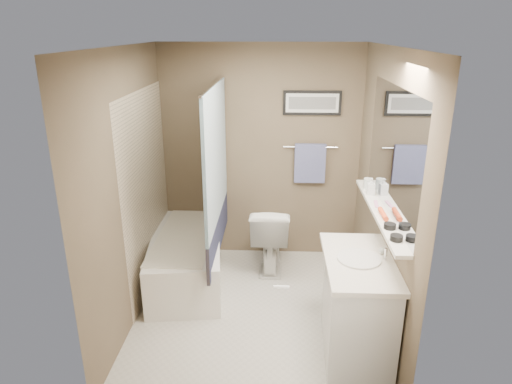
{
  "coord_description": "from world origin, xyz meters",
  "views": [
    {
      "loc": [
        0.18,
        -3.68,
        2.53
      ],
      "look_at": [
        0.0,
        0.15,
        1.15
      ],
      "focal_mm": 32.0,
      "sensor_mm": 36.0,
      "label": 1
    }
  ],
  "objects_px": {
    "glass_jar": "(368,184)",
    "candle_bowl_far": "(390,226)",
    "toilet": "(270,236)",
    "candle_bowl_near": "(396,238)",
    "hair_brush_front": "(383,214)",
    "bathtub": "(187,258)",
    "soap_bottle": "(371,186)",
    "vanity": "(357,308)"
  },
  "relations": [
    {
      "from": "glass_jar",
      "to": "candle_bowl_far",
      "type": "bearing_deg",
      "value": -90.0
    },
    {
      "from": "toilet",
      "to": "candle_bowl_near",
      "type": "height_order",
      "value": "candle_bowl_near"
    },
    {
      "from": "toilet",
      "to": "hair_brush_front",
      "type": "relative_size",
      "value": 3.38
    },
    {
      "from": "candle_bowl_near",
      "to": "glass_jar",
      "type": "distance_m",
      "value": 1.1
    },
    {
      "from": "hair_brush_front",
      "to": "toilet",
      "type": "bearing_deg",
      "value": 128.12
    },
    {
      "from": "bathtub",
      "to": "toilet",
      "type": "xyz_separation_m",
      "value": [
        0.87,
        0.32,
        0.12
      ]
    },
    {
      "from": "bathtub",
      "to": "candle_bowl_near",
      "type": "bearing_deg",
      "value": -42.82
    },
    {
      "from": "bathtub",
      "to": "hair_brush_front",
      "type": "relative_size",
      "value": 6.82
    },
    {
      "from": "bathtub",
      "to": "candle_bowl_near",
      "type": "relative_size",
      "value": 16.67
    },
    {
      "from": "bathtub",
      "to": "soap_bottle",
      "type": "bearing_deg",
      "value": -17.55
    },
    {
      "from": "vanity",
      "to": "soap_bottle",
      "type": "relative_size",
      "value": 5.9
    },
    {
      "from": "toilet",
      "to": "hair_brush_front",
      "type": "bearing_deg",
      "value": 129.43
    },
    {
      "from": "bathtub",
      "to": "hair_brush_front",
      "type": "xyz_separation_m",
      "value": [
        1.79,
        -0.84,
        0.89
      ]
    },
    {
      "from": "vanity",
      "to": "soap_bottle",
      "type": "height_order",
      "value": "soap_bottle"
    },
    {
      "from": "candle_bowl_far",
      "to": "candle_bowl_near",
      "type": "bearing_deg",
      "value": -90.0
    },
    {
      "from": "vanity",
      "to": "glass_jar",
      "type": "relative_size",
      "value": 9.0
    },
    {
      "from": "candle_bowl_near",
      "to": "candle_bowl_far",
      "type": "height_order",
      "value": "same"
    },
    {
      "from": "hair_brush_front",
      "to": "soap_bottle",
      "type": "distance_m",
      "value": 0.52
    },
    {
      "from": "candle_bowl_near",
      "to": "vanity",
      "type": "bearing_deg",
      "value": 130.24
    },
    {
      "from": "toilet",
      "to": "candle_bowl_near",
      "type": "relative_size",
      "value": 8.26
    },
    {
      "from": "bathtub",
      "to": "toilet",
      "type": "bearing_deg",
      "value": 12.79
    },
    {
      "from": "bathtub",
      "to": "candle_bowl_far",
      "type": "distance_m",
      "value": 2.26
    },
    {
      "from": "candle_bowl_far",
      "to": "hair_brush_front",
      "type": "bearing_deg",
      "value": 90.0
    },
    {
      "from": "vanity",
      "to": "soap_bottle",
      "type": "bearing_deg",
      "value": 78.27
    },
    {
      "from": "bathtub",
      "to": "candle_bowl_near",
      "type": "height_order",
      "value": "candle_bowl_near"
    },
    {
      "from": "candle_bowl_far",
      "to": "glass_jar",
      "type": "relative_size",
      "value": 0.9
    },
    {
      "from": "candle_bowl_near",
      "to": "hair_brush_front",
      "type": "bearing_deg",
      "value": 90.0
    },
    {
      "from": "bathtub",
      "to": "toilet",
      "type": "relative_size",
      "value": 2.02
    },
    {
      "from": "candle_bowl_near",
      "to": "glass_jar",
      "type": "bearing_deg",
      "value": 90.0
    },
    {
      "from": "vanity",
      "to": "hair_brush_front",
      "type": "xyz_separation_m",
      "value": [
        0.19,
        0.22,
        0.74
      ]
    },
    {
      "from": "vanity",
      "to": "soap_bottle",
      "type": "distance_m",
      "value": 1.1
    },
    {
      "from": "vanity",
      "to": "toilet",
      "type": "bearing_deg",
      "value": 120.2
    },
    {
      "from": "bathtub",
      "to": "candle_bowl_near",
      "type": "distance_m",
      "value": 2.37
    },
    {
      "from": "vanity",
      "to": "bathtub",
      "type": "bearing_deg",
      "value": 148.91
    },
    {
      "from": "toilet",
      "to": "bathtub",
      "type": "bearing_deg",
      "value": 21.31
    },
    {
      "from": "bathtub",
      "to": "glass_jar",
      "type": "bearing_deg",
      "value": -12.85
    },
    {
      "from": "toilet",
      "to": "candle_bowl_near",
      "type": "distance_m",
      "value": 1.99
    },
    {
      "from": "hair_brush_front",
      "to": "vanity",
      "type": "bearing_deg",
      "value": -130.44
    },
    {
      "from": "vanity",
      "to": "candle_bowl_near",
      "type": "relative_size",
      "value": 10.0
    },
    {
      "from": "vanity",
      "to": "candle_bowl_near",
      "type": "bearing_deg",
      "value": -47.35
    },
    {
      "from": "toilet",
      "to": "glass_jar",
      "type": "height_order",
      "value": "glass_jar"
    },
    {
      "from": "soap_bottle",
      "to": "candle_bowl_near",
      "type": "bearing_deg",
      "value": -90.0
    }
  ]
}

